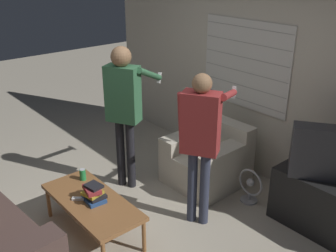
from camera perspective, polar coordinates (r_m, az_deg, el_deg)
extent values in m
plane|color=#B2A893|center=(4.32, -7.43, -13.97)|extent=(16.00, 16.00, 0.00)
cube|color=beige|center=(5.01, 11.66, 7.44)|extent=(5.20, 0.06, 2.55)
cube|color=silver|center=(4.97, 11.11, 8.73)|extent=(1.31, 0.02, 1.08)
cube|color=#A4A099|center=(5.09, 10.64, 3.81)|extent=(1.28, 0.00, 0.01)
cube|color=#A4A099|center=(5.04, 10.79, 5.74)|extent=(1.28, 0.00, 0.01)
cube|color=#A4A099|center=(4.98, 10.95, 7.71)|extent=(1.28, 0.00, 0.01)
cube|color=#A4A099|center=(4.94, 11.11, 9.72)|extent=(1.28, 0.00, 0.01)
cube|color=#A4A099|center=(4.90, 11.27, 11.77)|extent=(1.28, 0.00, 0.01)
cube|color=#A4A099|center=(4.87, 11.44, 13.84)|extent=(1.28, 0.00, 0.01)
cube|color=beige|center=(4.93, 5.52, -5.97)|extent=(0.83, 0.87, 0.41)
cube|color=beige|center=(4.98, 8.27, -0.96)|extent=(0.82, 0.21, 0.34)
cube|color=beige|center=(4.62, 8.26, -4.08)|extent=(0.25, 0.86, 0.18)
cube|color=beige|center=(4.97, 3.23, -1.80)|extent=(0.25, 0.86, 0.18)
cube|color=brown|center=(4.03, -11.02, -10.71)|extent=(1.19, 0.52, 0.04)
cylinder|color=brown|center=(4.64, -11.93, -8.76)|extent=(0.04, 0.04, 0.36)
cylinder|color=brown|center=(3.86, -3.52, -15.65)|extent=(0.04, 0.04, 0.36)
cylinder|color=brown|center=(4.49, -16.93, -10.53)|extent=(0.04, 0.04, 0.36)
cube|color=black|center=(4.38, 22.26, -10.43)|extent=(1.06, 0.56, 0.60)
cylinder|color=black|center=(4.78, -6.88, -3.88)|extent=(0.10, 0.10, 0.86)
cylinder|color=black|center=(4.73, -5.43, -4.16)|extent=(0.10, 0.10, 0.86)
cube|color=#336642|center=(4.46, -6.57, 4.63)|extent=(0.43, 0.36, 0.65)
sphere|color=#846042|center=(4.34, -6.83, 9.97)|extent=(0.23, 0.23, 0.23)
cylinder|color=#336642|center=(4.60, -8.64, 4.96)|extent=(0.14, 0.18, 0.62)
cylinder|color=#336642|center=(4.56, -2.67, 7.51)|extent=(0.35, 0.56, 0.30)
cube|color=white|center=(4.85, -1.30, 7.03)|extent=(0.07, 0.08, 0.13)
cylinder|color=#33384C|center=(4.14, 3.54, -8.73)|extent=(0.10, 0.10, 0.83)
cylinder|color=#33384C|center=(4.11, 5.32, -9.02)|extent=(0.10, 0.10, 0.83)
cube|color=maroon|center=(3.79, 4.76, 0.43)|extent=(0.42, 0.36, 0.62)
sphere|color=#846042|center=(3.65, 4.97, 6.17)|extent=(0.19, 0.19, 0.19)
cylinder|color=maroon|center=(3.88, 2.01, 0.90)|extent=(0.14, 0.17, 0.59)
cylinder|color=maroon|center=(3.93, 8.83, 4.49)|extent=(0.36, 0.54, 0.20)
cube|color=white|center=(4.22, 9.52, 4.85)|extent=(0.06, 0.06, 0.13)
cube|color=#284C89|center=(3.99, -10.67, -10.38)|extent=(0.24, 0.19, 0.04)
cube|color=black|center=(3.98, -10.50, -9.86)|extent=(0.19, 0.17, 0.04)
cube|color=gold|center=(3.96, -10.90, -9.51)|extent=(0.20, 0.20, 0.03)
cube|color=maroon|center=(3.94, -10.97, -9.00)|extent=(0.23, 0.18, 0.04)
cube|color=black|center=(3.92, -10.73, -8.55)|extent=(0.18, 0.15, 0.03)
cylinder|color=#238E47|center=(4.34, -12.27, -6.91)|extent=(0.07, 0.07, 0.12)
cylinder|color=silver|center=(4.31, -12.34, -6.19)|extent=(0.06, 0.06, 0.00)
cube|color=white|center=(4.04, -12.85, -10.25)|extent=(0.12, 0.12, 0.02)
cylinder|color=#A8A8AD|center=(4.73, 11.64, -10.47)|extent=(0.20, 0.20, 0.02)
cylinder|color=#A8A8AD|center=(4.71, 11.69, -9.98)|extent=(0.03, 0.03, 0.08)
torus|color=#A8A8AD|center=(4.61, 11.88, -8.02)|extent=(0.33, 0.02, 0.33)
sphere|color=#A8A8AD|center=(4.61, 11.88, -8.02)|extent=(0.09, 0.09, 0.09)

